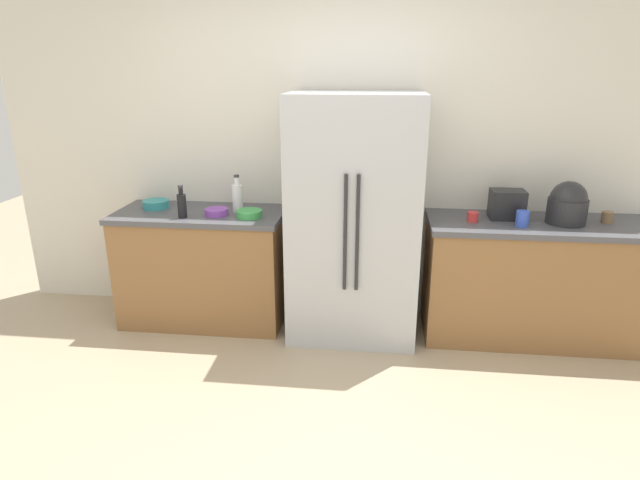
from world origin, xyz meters
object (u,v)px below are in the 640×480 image
toaster (507,204)px  bowl_c (249,214)px  bottle_a (182,204)px  cup_b (607,217)px  cup_a (522,219)px  cup_c (473,217)px  rice_cooker (568,204)px  bowl_a (216,212)px  bowl_b (156,204)px  refrigerator (354,219)px  bottle_b (237,197)px

toaster → bowl_c: toaster is taller
bottle_a → cup_b: (3.00, 0.21, -0.06)m
cup_a → cup_c: bearing=166.2°
cup_a → cup_b: bearing=14.8°
rice_cooker → bottle_a: 2.71m
cup_b → toaster: bearing=177.9°
bowl_a → bowl_b: size_ratio=0.88×
toaster → bottle_a: bearing=-174.1°
refrigerator → bottle_a: refrigerator is taller
bottle_b → cup_c: size_ratio=3.62×
bowl_a → toaster: bearing=4.0°
rice_cooker → cup_b: size_ratio=3.79×
cup_c → toaster: bearing=23.6°
cup_a → bowl_b: bearing=176.2°
refrigerator → bowl_c: bearing=-175.7°
rice_cooker → bottle_b: 2.35m
rice_cooker → bowl_b: 3.01m
cup_c → rice_cooker: bearing=3.3°
refrigerator → bowl_b: 1.54m
toaster → bottle_a: bottle_a is taller
bottle_b → bowl_b: 0.66m
bowl_b → bowl_c: bowl_b is taller
bowl_a → cup_c: bearing=1.2°
cup_b → cup_c: (-0.93, -0.08, -0.00)m
cup_c → bowl_c: 1.59m
refrigerator → rice_cooker: bearing=2.0°
rice_cooker → bowl_a: bearing=-178.3°
refrigerator → cup_b: (1.76, 0.10, 0.04)m
bottle_a → cup_c: bottle_a is taller
refrigerator → cup_b: 1.77m
bottle_a → cup_a: size_ratio=2.21×
refrigerator → bottle_b: 0.89m
rice_cooker → bowl_c: size_ratio=1.58×
rice_cooker → toaster: bearing=169.3°
toaster → bowl_a: (-2.09, -0.15, -0.08)m
toaster → cup_c: size_ratio=3.08×
toaster → bottle_b: 1.96m
bottle_b → bowl_c: bottle_b is taller
cup_a → bowl_a: (-2.16, 0.04, -0.03)m
bottle_a → bowl_c: 0.49m
cup_b → bowl_c: bearing=-176.5°
bottle_a → bowl_a: bearing=22.0°
bowl_b → bottle_a: bearing=-37.5°
cup_b → bottle_a: bearing=-175.9°
rice_cooker → cup_a: 0.35m
refrigerator → bottle_a: (-1.23, -0.11, 0.10)m
refrigerator → bowl_b: refrigerator is taller
bottle_b → cup_a: bearing=-4.5°
cup_a → bowl_b: cup_a is taller
rice_cooker → bottle_a: bearing=-176.5°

